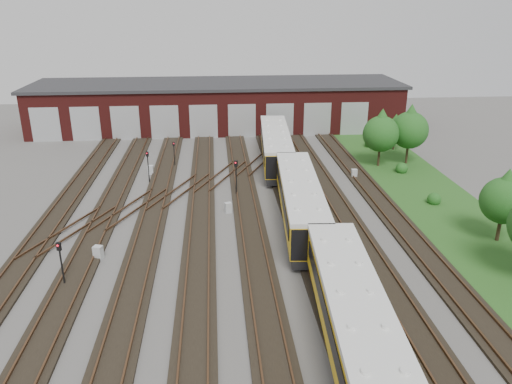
{
  "coord_description": "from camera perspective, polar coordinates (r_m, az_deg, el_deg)",
  "views": [
    {
      "loc": [
        -0.61,
        -30.22,
        16.91
      ],
      "look_at": [
        2.68,
        8.45,
        2.0
      ],
      "focal_mm": 35.0,
      "sensor_mm": 36.0,
      "label": 1
    }
  ],
  "objects": [
    {
      "name": "signal_mast_2",
      "position": [
        54.61,
        -9.35,
        4.63
      ],
      "size": [
        0.24,
        0.23,
        2.76
      ],
      "rotation": [
        0.0,
        0.0,
        0.32
      ],
      "color": "black",
      "rests_on": "ground"
    },
    {
      "name": "ground",
      "position": [
        34.63,
        -3.27,
        -8.25
      ],
      "size": [
        120.0,
        120.0,
        0.0
      ],
      "primitive_type": "plane",
      "color": "#4A4744",
      "rests_on": "ground"
    },
    {
      "name": "maintenance_shed",
      "position": [
        71.52,
        -4.36,
        9.91
      ],
      "size": [
        51.0,
        12.5,
        6.35
      ],
      "color": "#4F1513",
      "rests_on": "ground"
    },
    {
      "name": "bush_1",
      "position": [
        63.31,
        12.99,
        5.67
      ],
      "size": [
        1.46,
        1.46,
        1.46
      ],
      "primitive_type": "sphere",
      "color": "#154413",
      "rests_on": "ground"
    },
    {
      "name": "relay_cabinet_0",
      "position": [
        36.71,
        -17.59,
        -6.62
      ],
      "size": [
        0.71,
        0.65,
        0.99
      ],
      "primitive_type": "cube",
      "rotation": [
        0.0,
        0.0,
        -0.31
      ],
      "color": "#B6BABC",
      "rests_on": "ground"
    },
    {
      "name": "track_network",
      "position": [
        35.09,
        -3.58,
        -7.63
      ],
      "size": [
        30.4,
        70.0,
        0.33
      ],
      "color": "black",
      "rests_on": "ground"
    },
    {
      "name": "relay_cabinet_4",
      "position": [
        51.76,
        11.15,
        2.08
      ],
      "size": [
        0.56,
        0.47,
        0.92
      ],
      "primitive_type": "cube",
      "rotation": [
        0.0,
        0.0,
        0.01
      ],
      "color": "#B6BABC",
      "rests_on": "ground"
    },
    {
      "name": "metro_train",
      "position": [
        39.87,
        5.04,
        -0.97
      ],
      "size": [
        4.04,
        48.27,
        3.33
      ],
      "rotation": [
        0.0,
        0.0,
        -0.07
      ],
      "color": "black",
      "rests_on": "ground"
    },
    {
      "name": "tree_0",
      "position": [
        55.13,
        14.13,
        6.93
      ],
      "size": [
        3.84,
        3.84,
        6.36
      ],
      "color": "#312416",
      "rests_on": "ground"
    },
    {
      "name": "relay_cabinet_3",
      "position": [
        57.52,
        4.11,
        4.41
      ],
      "size": [
        0.68,
        0.59,
        1.04
      ],
      "primitive_type": "cube",
      "rotation": [
        0.0,
        0.0,
        -0.12
      ],
      "color": "#B6BABC",
      "rests_on": "ground"
    },
    {
      "name": "signal_mast_3",
      "position": [
        45.58,
        -2.29,
        2.15
      ],
      "size": [
        0.33,
        0.32,
        3.39
      ],
      "rotation": [
        0.0,
        0.0,
        -0.37
      ],
      "color": "black",
      "rests_on": "ground"
    },
    {
      "name": "tree_1",
      "position": [
        62.25,
        15.63,
        7.18
      ],
      "size": [
        2.67,
        2.67,
        4.43
      ],
      "color": "#312416",
      "rests_on": "ground"
    },
    {
      "name": "relay_cabinet_2",
      "position": [
        42.5,
        -3.2,
        -1.8
      ],
      "size": [
        0.65,
        0.59,
        0.9
      ],
      "primitive_type": "cube",
      "rotation": [
        0.0,
        0.0,
        0.3
      ],
      "color": "#B6BABC",
      "rests_on": "ground"
    },
    {
      "name": "bush_0",
      "position": [
        46.96,
        19.71,
        -0.59
      ],
      "size": [
        1.2,
        1.2,
        1.2
      ],
      "primitive_type": "sphere",
      "color": "#154413",
      "rests_on": "ground"
    },
    {
      "name": "bush_2",
      "position": [
        54.52,
        16.32,
        2.77
      ],
      "size": [
        1.26,
        1.26,
        1.26
      ],
      "primitive_type": "sphere",
      "color": "#154413",
      "rests_on": "ground"
    },
    {
      "name": "grass_verge",
      "position": [
        47.82,
        19.72,
        -0.95
      ],
      "size": [
        8.0,
        55.0,
        0.05
      ],
      "primitive_type": "cube",
      "color": "#20511B",
      "rests_on": "ground"
    },
    {
      "name": "tree_2",
      "position": [
        56.86,
        17.2,
        7.24
      ],
      "size": [
        4.02,
        4.02,
        6.66
      ],
      "color": "#312416",
      "rests_on": "ground"
    },
    {
      "name": "tree_3",
      "position": [
        40.55,
        26.6,
        -0.33
      ],
      "size": [
        3.46,
        3.46,
        5.74
      ],
      "color": "#312416",
      "rests_on": "ground"
    },
    {
      "name": "signal_mast_0",
      "position": [
        33.53,
        -21.43,
        -7.03
      ],
      "size": [
        0.31,
        0.29,
        3.04
      ],
      "rotation": [
        0.0,
        0.0,
        -0.29
      ],
      "color": "black",
      "rests_on": "ground"
    },
    {
      "name": "relay_cabinet_1",
      "position": [
        53.0,
        -11.95,
        2.49
      ],
      "size": [
        0.6,
        0.52,
        0.95
      ],
      "primitive_type": "cube",
      "rotation": [
        0.0,
        0.0,
        -0.07
      ],
      "color": "#B6BABC",
      "rests_on": "ground"
    },
    {
      "name": "signal_mast_1",
      "position": [
        49.79,
        -12.24,
        3.2
      ],
      "size": [
        0.28,
        0.26,
        3.28
      ],
      "rotation": [
        0.0,
        0.0,
        -0.33
      ],
      "color": "black",
      "rests_on": "ground"
    }
  ]
}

